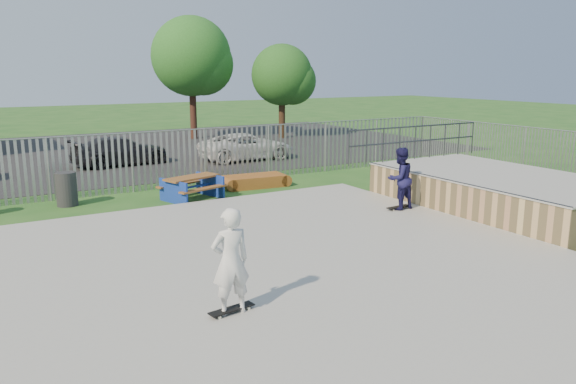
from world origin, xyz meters
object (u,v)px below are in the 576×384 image
funbox (255,181)px  picnic_table (192,188)px  trash_bin_grey (66,189)px  skater_navy (400,179)px  car_white (247,146)px  tree_right (282,75)px  car_dark (121,151)px  tree_mid (191,57)px  skater_white (231,261)px

funbox → picnic_table: bearing=-158.3°
trash_bin_grey → skater_navy: (7.98, -5.87, 0.52)m
picnic_table → car_white: 8.10m
trash_bin_grey → tree_right: 18.67m
picnic_table → car_dark: car_dark is taller
trash_bin_grey → skater_navy: skater_navy is taller
picnic_table → tree_mid: size_ratio=0.30×
funbox → skater_navy: size_ratio=1.19×
car_white → picnic_table: bearing=142.2°
picnic_table → tree_mid: bearing=51.3°
car_white → skater_navy: skater_navy is taller
skater_navy → funbox: bearing=-76.7°
car_dark → skater_navy: (4.69, -12.50, 0.41)m
tree_right → skater_navy: 18.82m
trash_bin_grey → tree_right: bearing=39.5°
skater_white → car_dark: bearing=-96.3°
trash_bin_grey → car_dark: (3.29, 6.63, 0.11)m
funbox → tree_mid: size_ratio=0.30×
car_dark → trash_bin_grey: bearing=147.5°
funbox → tree_right: size_ratio=0.38×
picnic_table → tree_right: size_ratio=0.38×
car_dark → car_white: car_dark is taller
picnic_table → funbox: 2.75m
picnic_table → tree_right: tree_right is taller
funbox → tree_right: (7.99, 12.04, 3.53)m
picnic_table → skater_navy: skater_navy is taller
picnic_table → car_white: size_ratio=0.49×
tree_mid → tree_right: bearing=-26.9°
trash_bin_grey → skater_navy: bearing=-36.3°
car_dark → funbox: bearing=-163.4°
car_dark → skater_navy: 13.36m
picnic_table → tree_mid: (5.92, 15.20, 4.42)m
skater_navy → car_white: bearing=-97.8°
tree_right → skater_white: 25.44m
car_dark → tree_right: tree_right is taller
tree_mid → skater_white: size_ratio=4.02×
trash_bin_grey → car_white: (8.62, 5.20, 0.11)m
car_white → skater_navy: size_ratio=2.45×
skater_navy → picnic_table: bearing=-51.6°
trash_bin_grey → skater_white: size_ratio=0.58×
trash_bin_grey → car_dark: bearing=63.6°
skater_navy → tree_mid: bearing=-98.8°
tree_right → picnic_table: bearing=-129.6°
skater_white → picnic_table: bearing=-105.0°
picnic_table → funbox: (2.63, 0.78, -0.18)m
tree_mid → skater_navy: tree_mid is taller
tree_mid → tree_right: size_ratio=1.28×
car_dark → skater_navy: skater_navy is taller
car_white → tree_mid: size_ratio=0.61×
trash_bin_grey → car_dark: size_ratio=0.25×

